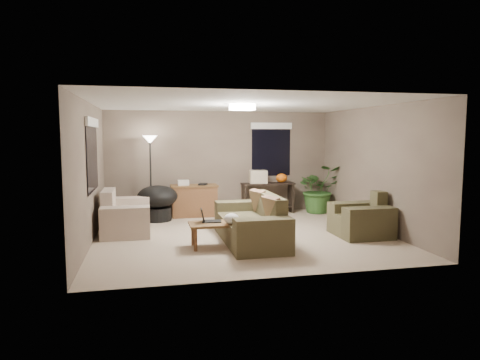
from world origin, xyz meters
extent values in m
plane|color=#BDA68D|center=(0.00, 0.00, 0.00)|extent=(5.50, 5.50, 0.00)
plane|color=white|center=(0.00, 0.00, 2.50)|extent=(5.50, 5.50, 0.00)
plane|color=#736455|center=(0.00, 2.50, 1.25)|extent=(5.50, 0.00, 5.50)
plane|color=#736455|center=(0.00, -2.50, 1.25)|extent=(5.50, 0.00, 5.50)
plane|color=#736455|center=(-2.75, 0.00, 1.25)|extent=(0.00, 5.00, 5.00)
plane|color=#736455|center=(2.75, 0.00, 1.25)|extent=(0.00, 5.00, 5.00)
cube|color=#453F29|center=(0.03, -0.49, 0.21)|extent=(0.95, 1.48, 0.42)
cube|color=#4B442D|center=(0.40, -0.49, 0.64)|extent=(0.22, 1.48, 0.43)
cube|color=#4B452D|center=(0.03, -1.41, 0.30)|extent=(0.95, 0.36, 0.60)
cube|color=#47412A|center=(0.03, 0.43, 0.30)|extent=(0.95, 0.36, 0.60)
cube|color=#8C7251|center=(0.33, -0.94, 0.65)|extent=(0.33, 0.49, 0.47)
cube|color=#8C7251|center=(0.33, -0.04, 0.65)|extent=(0.34, 0.50, 0.47)
cube|color=beige|center=(-2.18, 0.81, 0.21)|extent=(0.90, 0.88, 0.42)
cube|color=beige|center=(-2.52, 0.81, 0.64)|extent=(0.22, 0.88, 0.43)
cube|color=beige|center=(-2.18, 0.19, 0.30)|extent=(0.90, 0.36, 0.60)
cube|color=beige|center=(-2.18, 1.43, 0.30)|extent=(0.90, 0.36, 0.60)
cube|color=#4E492F|center=(2.21, -0.52, 0.21)|extent=(0.95, 0.28, 0.42)
cube|color=brown|center=(2.57, -0.52, 0.64)|extent=(0.22, 0.28, 0.43)
cube|color=#454029|center=(2.21, -0.84, 0.30)|extent=(0.95, 0.36, 0.60)
cube|color=brown|center=(2.21, -0.20, 0.30)|extent=(0.95, 0.36, 0.60)
cube|color=brown|center=(-0.58, -0.74, 0.40)|extent=(1.00, 0.55, 0.04)
cylinder|color=brown|center=(-1.00, -0.94, 0.19)|extent=(0.06, 0.06, 0.38)
cylinder|color=brown|center=(-0.16, -0.94, 0.19)|extent=(0.06, 0.06, 0.38)
cylinder|color=brown|center=(-1.00, -0.54, 0.19)|extent=(0.06, 0.06, 0.38)
cylinder|color=brown|center=(-0.16, -0.54, 0.19)|extent=(0.06, 0.06, 0.38)
cube|color=black|center=(-0.68, -0.64, 0.43)|extent=(0.36, 0.27, 0.02)
cube|color=black|center=(-0.84, -0.64, 0.55)|extent=(0.08, 0.23, 0.22)
ellipsoid|color=white|center=(-0.38, -0.89, 0.51)|extent=(0.27, 0.24, 0.18)
cube|color=brown|center=(-0.69, 2.13, 0.35)|extent=(1.05, 0.45, 0.71)
cube|color=brown|center=(-0.69, 2.13, 0.73)|extent=(1.10, 0.50, 0.04)
cube|color=silver|center=(-0.94, 2.13, 0.81)|extent=(0.25, 0.20, 0.12)
cube|color=black|center=(-0.49, 2.08, 0.77)|extent=(0.25, 0.27, 0.04)
cube|color=black|center=(1.14, 2.19, 0.73)|extent=(1.30, 0.40, 0.04)
cube|color=black|center=(0.54, 2.19, 0.35)|extent=(0.05, 0.38, 0.71)
cube|color=black|center=(1.74, 2.19, 0.35)|extent=(0.05, 0.38, 0.71)
cube|color=black|center=(1.14, 2.19, 0.15)|extent=(1.25, 0.36, 0.03)
ellipsoid|color=orange|center=(1.49, 2.19, 0.86)|extent=(0.29, 0.29, 0.22)
cube|color=beige|center=(0.89, 2.19, 0.91)|extent=(0.44, 0.34, 0.31)
cylinder|color=black|center=(-1.55, 1.79, 0.15)|extent=(0.60, 0.60, 0.30)
ellipsoid|color=black|center=(-1.55, 1.79, 0.55)|extent=(1.11, 1.11, 0.50)
cylinder|color=black|center=(-1.69, 2.02, 0.01)|extent=(0.28, 0.28, 0.02)
cylinder|color=black|center=(-1.69, 2.02, 0.90)|extent=(0.04, 0.04, 1.78)
cone|color=white|center=(-1.69, 2.02, 1.82)|extent=(0.32, 0.32, 0.18)
cylinder|color=white|center=(0.00, 0.00, 2.44)|extent=(0.50, 0.50, 0.10)
imported|color=#2D5923|center=(2.38, 1.97, 0.47)|extent=(1.08, 1.20, 0.93)
cube|color=tan|center=(2.25, 0.35, 0.01)|extent=(0.32, 0.32, 0.03)
cylinder|color=tan|center=(2.25, 0.35, 0.25)|extent=(0.12, 0.12, 0.44)
cube|color=tan|center=(2.25, 0.35, 0.48)|extent=(0.22, 0.22, 0.03)
cube|color=black|center=(-2.73, 0.30, 1.55)|extent=(0.01, 1.50, 1.30)
cube|color=white|center=(-2.71, 0.30, 2.15)|extent=(0.05, 1.56, 0.16)
cube|color=black|center=(1.30, 2.48, 1.55)|extent=(1.00, 0.01, 1.30)
cube|color=white|center=(1.30, 2.46, 2.15)|extent=(1.06, 0.05, 0.16)
camera|label=1|loc=(-1.76, -7.88, 1.92)|focal=32.00mm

